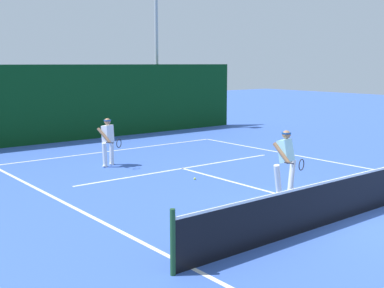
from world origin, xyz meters
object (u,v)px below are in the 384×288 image
(player_near, at_px, (286,159))
(tennis_ball, at_px, (195,179))
(light_pole, at_px, (156,32))
(player_far, at_px, (108,140))

(player_near, distance_m, tennis_ball, 2.93)
(light_pole, bearing_deg, player_far, -134.29)
(tennis_ball, xyz_separation_m, light_pole, (5.73, 10.21, 4.91))
(player_far, relative_size, tennis_ball, 24.20)
(tennis_ball, relative_size, light_pole, 0.01)
(player_near, height_order, light_pole, light_pole)
(player_near, bearing_deg, light_pole, -123.87)
(player_near, bearing_deg, player_far, -85.59)
(player_far, xyz_separation_m, light_pole, (6.72, 6.89, 4.07))
(player_near, relative_size, light_pole, 0.20)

